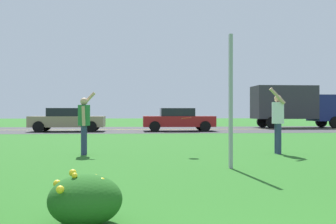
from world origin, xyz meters
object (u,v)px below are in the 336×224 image
(person_thrower_green_shirt, at_px, (84,120))
(person_catcher_white_shirt, at_px, (278,118))
(frisbee_red, at_px, (187,118))
(car_tan_center_left, at_px, (67,120))
(car_red_center_right, at_px, (178,119))
(box_truck_navy, at_px, (295,104))
(sign_post_near_path, at_px, (231,101))

(person_thrower_green_shirt, height_order, person_catcher_white_shirt, person_catcher_white_shirt)
(person_catcher_white_shirt, relative_size, frisbee_red, 6.88)
(car_tan_center_left, xyz_separation_m, car_red_center_right, (6.92, 0.00, 0.00))
(person_thrower_green_shirt, relative_size, car_red_center_right, 0.40)
(person_catcher_white_shirt, height_order, car_tan_center_left, person_catcher_white_shirt)
(person_catcher_white_shirt, bearing_deg, car_red_center_right, 96.25)
(frisbee_red, xyz_separation_m, box_truck_navy, (10.73, 18.00, 0.76))
(person_thrower_green_shirt, relative_size, car_tan_center_left, 0.40)
(person_thrower_green_shirt, xyz_separation_m, box_truck_navy, (13.60, 17.60, 0.84))
(frisbee_red, bearing_deg, person_catcher_white_shirt, 3.93)
(car_tan_center_left, relative_size, car_red_center_right, 1.00)
(frisbee_red, relative_size, box_truck_navy, 0.04)
(person_thrower_green_shirt, distance_m, box_truck_navy, 22.25)
(car_tan_center_left, distance_m, box_truck_navy, 17.06)
(frisbee_red, distance_m, box_truck_navy, 20.97)
(sign_post_near_path, height_order, car_tan_center_left, sign_post_near_path)
(car_red_center_right, distance_m, box_truck_navy, 10.56)
(person_catcher_white_shirt, relative_size, car_red_center_right, 0.42)
(person_catcher_white_shirt, height_order, car_red_center_right, person_catcher_white_shirt)
(person_thrower_green_shirt, distance_m, frisbee_red, 2.90)
(sign_post_near_path, relative_size, car_red_center_right, 0.64)
(sign_post_near_path, xyz_separation_m, person_thrower_green_shirt, (-3.50, 2.93, -0.47))
(sign_post_near_path, relative_size, person_thrower_green_shirt, 1.60)
(sign_post_near_path, distance_m, frisbee_red, 2.63)
(car_tan_center_left, bearing_deg, frisbee_red, -67.18)
(box_truck_navy, bearing_deg, person_thrower_green_shirt, -127.69)
(frisbee_red, distance_m, car_tan_center_left, 14.72)
(person_catcher_white_shirt, xyz_separation_m, box_truck_navy, (8.05, 17.82, 0.78))
(sign_post_near_path, xyz_separation_m, car_tan_center_left, (-6.33, 16.08, -0.70))
(frisbee_red, bearing_deg, box_truck_navy, 59.21)
(person_catcher_white_shirt, distance_m, car_tan_center_left, 15.79)
(sign_post_near_path, bearing_deg, box_truck_navy, 63.79)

